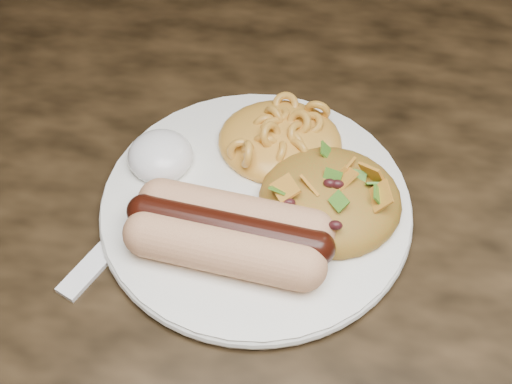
# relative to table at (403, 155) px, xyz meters

# --- Properties ---
(table) EXTENTS (1.60, 0.90, 0.75)m
(table) POSITION_rel_table_xyz_m (0.00, 0.00, 0.00)
(table) COLOR #412F19
(table) RESTS_ON floor
(plate) EXTENTS (0.24, 0.24, 0.01)m
(plate) POSITION_rel_table_xyz_m (-0.11, -0.15, 0.10)
(plate) COLOR white
(plate) RESTS_ON table
(hotdog) EXTENTS (0.12, 0.07, 0.03)m
(hotdog) POSITION_rel_table_xyz_m (-0.13, -0.19, 0.12)
(hotdog) COLOR #FFBD89
(hotdog) RESTS_ON plate
(mac_and_cheese) EXTENTS (0.11, 0.10, 0.03)m
(mac_and_cheese) POSITION_rel_table_xyz_m (-0.10, -0.10, 0.12)
(mac_and_cheese) COLOR gold
(mac_and_cheese) RESTS_ON plate
(sour_cream) EXTENTS (0.05, 0.05, 0.03)m
(sour_cream) POSITION_rel_table_xyz_m (-0.19, -0.13, 0.12)
(sour_cream) COLOR white
(sour_cream) RESTS_ON plate
(taco_salad) EXTENTS (0.10, 0.09, 0.04)m
(taco_salad) POSITION_rel_table_xyz_m (-0.06, -0.15, 0.12)
(taco_salad) COLOR red
(taco_salad) RESTS_ON plate
(fork) EXTENTS (0.07, 0.12, 0.00)m
(fork) POSITION_rel_table_xyz_m (-0.20, -0.20, 0.09)
(fork) COLOR white
(fork) RESTS_ON table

